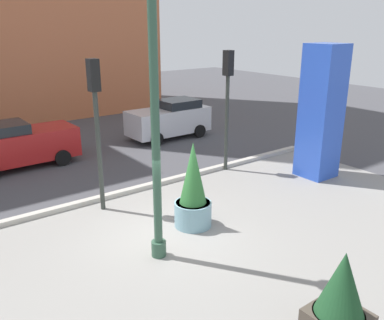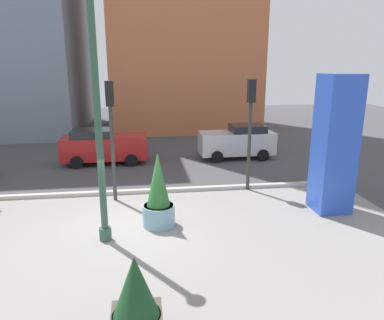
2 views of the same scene
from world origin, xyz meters
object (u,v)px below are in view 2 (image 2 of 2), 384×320
(car_intersection, at_px, (238,141))
(lamp_post, at_px, (98,127))
(potted_plant_near_right, at_px, (136,304))
(potted_plant_by_pillar, at_px, (158,196))
(traffic_light_corner, at_px, (250,117))
(traffic_light_far_side, at_px, (111,122))
(art_pillar_blue, at_px, (335,145))
(car_curb_west, at_px, (103,146))

(car_intersection, bearing_deg, lamp_post, -125.15)
(potted_plant_near_right, distance_m, car_intersection, 14.51)
(potted_plant_by_pillar, relative_size, traffic_light_corner, 0.54)
(potted_plant_near_right, xyz_separation_m, traffic_light_corner, (4.50, 8.16, 2.21))
(potted_plant_by_pillar, xyz_separation_m, traffic_light_far_side, (-1.57, 2.54, 2.01))
(art_pillar_blue, bearing_deg, traffic_light_far_side, 165.30)
(potted_plant_near_right, bearing_deg, lamp_post, 102.80)
(car_intersection, bearing_deg, potted_plant_near_right, -111.97)
(car_intersection, xyz_separation_m, car_curb_west, (-7.30, -0.13, -0.01))
(car_intersection, bearing_deg, art_pillar_blue, -80.14)
(art_pillar_blue, bearing_deg, car_curb_west, 138.42)
(potted_plant_by_pillar, bearing_deg, car_intersection, 60.14)
(art_pillar_blue, relative_size, potted_plant_by_pillar, 1.96)
(traffic_light_corner, bearing_deg, car_curb_west, 140.94)
(potted_plant_near_right, height_order, traffic_light_far_side, traffic_light_far_side)
(potted_plant_near_right, bearing_deg, car_curb_west, 98.00)
(traffic_light_corner, relative_size, traffic_light_far_side, 1.00)
(traffic_light_corner, height_order, car_curb_west, traffic_light_corner)
(art_pillar_blue, height_order, traffic_light_far_side, art_pillar_blue)
(art_pillar_blue, relative_size, traffic_light_corner, 1.06)
(traffic_light_corner, relative_size, car_curb_west, 1.02)
(car_curb_west, bearing_deg, traffic_light_far_side, -80.44)
(potted_plant_by_pillar, xyz_separation_m, car_intersection, (4.78, 8.33, -0.10))
(potted_plant_near_right, distance_m, car_curb_west, 13.46)
(art_pillar_blue, relative_size, car_intersection, 1.17)
(potted_plant_by_pillar, bearing_deg, potted_plant_near_right, -97.19)
(lamp_post, height_order, potted_plant_near_right, lamp_post)
(lamp_post, height_order, traffic_light_far_side, lamp_post)
(potted_plant_by_pillar, distance_m, car_curb_west, 8.58)
(traffic_light_corner, bearing_deg, art_pillar_blue, -47.69)
(traffic_light_far_side, relative_size, car_curb_west, 1.02)
(lamp_post, xyz_separation_m, traffic_light_corner, (5.49, 3.81, -0.36))
(potted_plant_near_right, xyz_separation_m, car_intersection, (5.43, 13.46, 0.08))
(potted_plant_by_pillar, relative_size, car_intersection, 0.60)
(potted_plant_by_pillar, relative_size, traffic_light_far_side, 0.54)
(art_pillar_blue, distance_m, potted_plant_by_pillar, 6.31)
(art_pillar_blue, distance_m, potted_plant_near_right, 8.96)
(lamp_post, xyz_separation_m, car_curb_west, (-0.89, 8.98, -2.51))
(traffic_light_corner, bearing_deg, lamp_post, -145.19)
(potted_plant_by_pillar, distance_m, traffic_light_corner, 5.31)
(art_pillar_blue, height_order, potted_plant_by_pillar, art_pillar_blue)
(lamp_post, height_order, car_curb_west, lamp_post)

